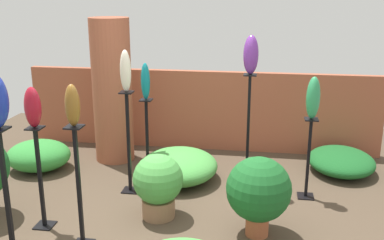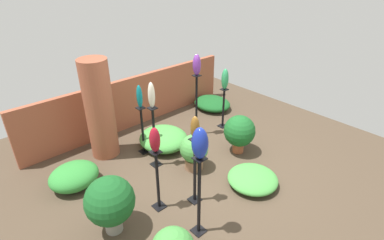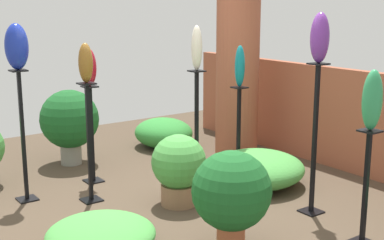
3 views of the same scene
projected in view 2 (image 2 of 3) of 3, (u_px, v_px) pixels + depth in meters
ground_plane at (203, 167)px, 6.13m from camera, size 8.00×8.00×0.00m
brick_wall_back at (134, 102)px, 7.44m from camera, size 5.60×0.12×1.27m
brick_pillar at (100, 110)px, 6.08m from camera, size 0.58×0.58×2.12m
pedestal_bronze at (195, 174)px, 5.01m from camera, size 0.20×0.20×1.26m
pedestal_violet at (196, 108)px, 6.97m from camera, size 0.20×0.20×1.50m
pedestal_ruby at (158, 183)px, 4.90m from camera, size 0.20×0.20×1.14m
pedestal_cobalt at (199, 200)px, 4.38m from camera, size 0.20×0.20×1.39m
pedestal_teal at (143, 132)px, 6.39m from camera, size 0.20×0.20×1.08m
pedestal_jade at (223, 110)px, 7.41m from camera, size 0.20×0.20×1.02m
pedestal_ivory at (155, 140)px, 5.92m from camera, size 0.20×0.20×1.31m
art_vase_bronze at (195, 128)px, 4.59m from camera, size 0.14×0.15×0.40m
art_vase_violet at (197, 65)px, 6.48m from camera, size 0.18×0.18×0.47m
art_vase_ruby at (155, 140)px, 4.51m from camera, size 0.17×0.17×0.42m
art_vase_cobalt at (200, 143)px, 3.91m from camera, size 0.22×0.24×0.47m
art_vase_teal at (139, 97)px, 6.00m from camera, size 0.12×0.12×0.49m
art_vase_jade at (225, 79)px, 7.03m from camera, size 0.16×0.18×0.51m
art_vase_ivory at (151, 95)px, 5.46m from camera, size 0.13×0.12×0.51m
potted_plant_back_center at (194, 151)px, 5.92m from camera, size 0.57×0.57×0.74m
potted_plant_front_right at (239, 132)px, 6.39m from camera, size 0.68×0.68×0.86m
potted_plant_walkway_edge at (110, 202)px, 4.43m from camera, size 0.76×0.76×0.98m
foliage_bed_east at (253, 179)px, 5.60m from camera, size 0.94×0.94×0.25m
foliage_bed_west at (164, 139)px, 6.72m from camera, size 1.05×1.14×0.40m
foliage_bed_center at (212, 103)px, 8.49m from camera, size 0.92×1.09×0.31m
foliage_bed_rear at (74, 176)px, 5.54m from camera, size 0.90×0.81×0.42m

